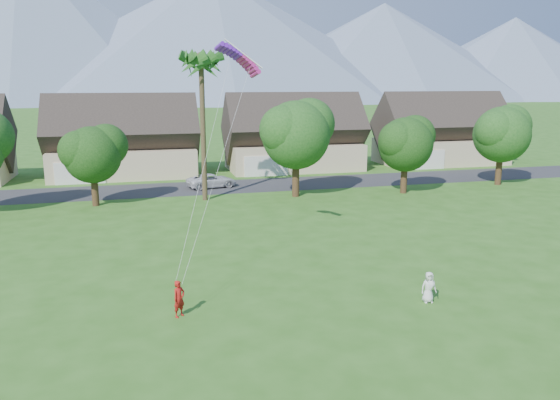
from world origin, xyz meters
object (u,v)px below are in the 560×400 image
object	(u,v)px
kite_flyer	(179,299)
watcher	(429,287)
parafoil_kite	(240,57)
parked_car	(212,181)

from	to	relation	value
kite_flyer	watcher	size ratio (longest dim) A/B	1.12
parafoil_kite	parked_car	bearing A→B (deg)	84.87
kite_flyer	watcher	world-z (taller)	kite_flyer
kite_flyer	parafoil_kite	bearing A→B (deg)	21.91
parked_car	parafoil_kite	distance (m)	24.67
parked_car	kite_flyer	bearing A→B (deg)	156.01
kite_flyer	watcher	bearing A→B (deg)	-44.01
watcher	parked_car	bearing A→B (deg)	107.92
watcher	parked_car	xyz separation A→B (m)	(-6.19, 30.43, -0.07)
watcher	parked_car	size ratio (longest dim) A/B	0.31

